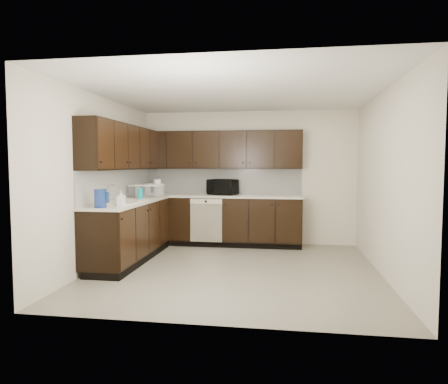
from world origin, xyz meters
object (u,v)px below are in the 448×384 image
object	(u,v)px
toaster_oven	(154,189)
microwave	(222,187)
blue_pitcher	(100,198)
storage_bin	(147,191)
sink	(122,207)

from	to	relation	value
toaster_oven	microwave	bearing A→B (deg)	-13.71
toaster_oven	blue_pitcher	size ratio (longest dim) A/B	1.34
microwave	toaster_oven	distance (m)	1.30
microwave	storage_bin	xyz separation A→B (m)	(-1.22, -0.68, -0.04)
microwave	blue_pitcher	xyz separation A→B (m)	(-1.23, -2.41, -0.02)
sink	storage_bin	distance (m)	1.05
storage_bin	blue_pitcher	world-z (taller)	blue_pitcher
blue_pitcher	storage_bin	bearing A→B (deg)	82.19
microwave	sink	bearing A→B (deg)	-107.01
storage_bin	blue_pitcher	bearing A→B (deg)	-90.51
sink	storage_bin	world-z (taller)	sink
toaster_oven	blue_pitcher	bearing A→B (deg)	-103.71
sink	microwave	xyz separation A→B (m)	(1.23, 1.72, 0.20)
sink	microwave	distance (m)	2.12
blue_pitcher	sink	bearing A→B (deg)	82.43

